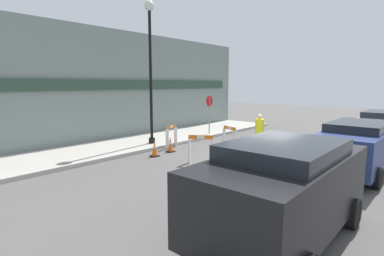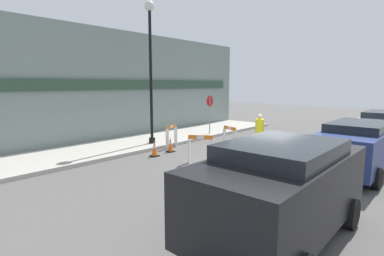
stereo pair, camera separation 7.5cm
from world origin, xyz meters
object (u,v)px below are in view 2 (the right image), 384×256
(streetlamp_post, at_px, (150,55))
(parked_car_1, at_px, (358,144))
(parked_car_0, at_px, (281,185))
(person_worker, at_px, (259,132))
(stop_sign, at_px, (210,108))

(streetlamp_post, relative_size, parked_car_1, 1.41)
(streetlamp_post, bearing_deg, parked_car_0, -115.78)
(parked_car_0, bearing_deg, streetlamp_post, 64.22)
(streetlamp_post, relative_size, person_worker, 3.84)
(parked_car_0, xyz_separation_m, parked_car_1, (5.56, -0.00, -0.09))
(person_worker, relative_size, parked_car_1, 0.37)
(streetlamp_post, distance_m, parked_car_0, 9.52)
(streetlamp_post, relative_size, stop_sign, 3.02)
(streetlamp_post, bearing_deg, stop_sign, -4.96)
(person_worker, distance_m, parked_car_0, 6.93)
(streetlamp_post, xyz_separation_m, parked_car_1, (1.65, -8.10, -3.17))
(parked_car_0, relative_size, parked_car_1, 0.93)
(person_worker, bearing_deg, stop_sign, -64.96)
(stop_sign, height_order, parked_car_1, stop_sign)
(stop_sign, height_order, parked_car_0, stop_sign)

